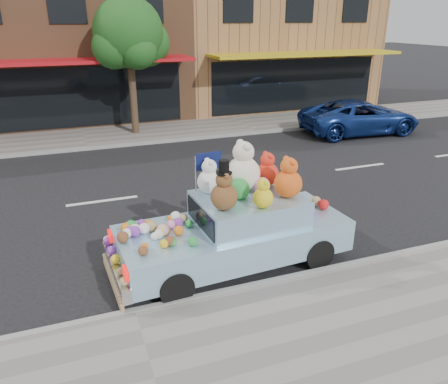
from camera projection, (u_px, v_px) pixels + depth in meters
name	position (u px, v px, depth m)	size (l,w,h in m)	color
ground	(102.00, 201.00, 11.32)	(120.00, 120.00, 0.00)	black
near_sidewalk	(155.00, 381.00, 5.64)	(60.00, 3.00, 0.12)	gray
far_sidewalk	(85.00, 138.00, 16.95)	(60.00, 3.00, 0.12)	gray
near_kerb	(135.00, 313.00, 6.94)	(60.00, 0.12, 0.13)	gray
far_kerb	(87.00, 148.00, 15.64)	(60.00, 0.12, 0.13)	gray
storefront_mid	(67.00, 35.00, 20.37)	(10.00, 9.80, 7.30)	#8C5C3B
storefront_right	(262.00, 33.00, 23.61)	(10.00, 9.80, 7.30)	#996940
street_tree	(129.00, 39.00, 16.29)	(3.00, 2.70, 5.22)	#38281C
car_blue	(360.00, 117.00, 17.69)	(2.24, 4.85, 1.35)	navy
art_car	(236.00, 224.00, 8.20)	(4.57, 1.99, 2.31)	black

